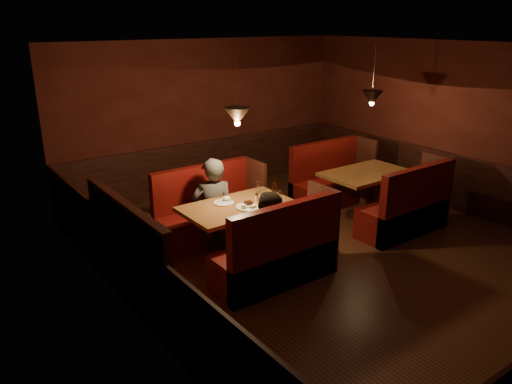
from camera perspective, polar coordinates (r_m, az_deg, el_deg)
room at (r=6.94m, az=7.00°, el=0.68°), size 6.02×7.02×2.92m
main_table at (r=6.91m, az=-1.91°, el=-2.95°), size 1.53×0.93×1.07m
main_bench_far at (r=7.70m, az=-5.41°, el=-2.77°), size 1.68×0.60×1.15m
main_bench_near at (r=6.40m, az=2.66°, el=-7.50°), size 1.68×0.60×1.15m
second_table at (r=8.60m, az=12.41°, el=0.92°), size 1.45×0.93×0.82m
second_bench_far at (r=9.26m, az=8.48°, el=0.91°), size 1.60×0.60×1.14m
second_bench_near at (r=8.19m, az=16.92°, el=-2.20°), size 1.60×0.60×1.14m
diner_a at (r=7.22m, az=-4.99°, el=-0.05°), size 0.74×0.61×1.73m
diner_b at (r=6.41m, az=1.86°, el=-3.52°), size 0.89×0.79×1.53m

